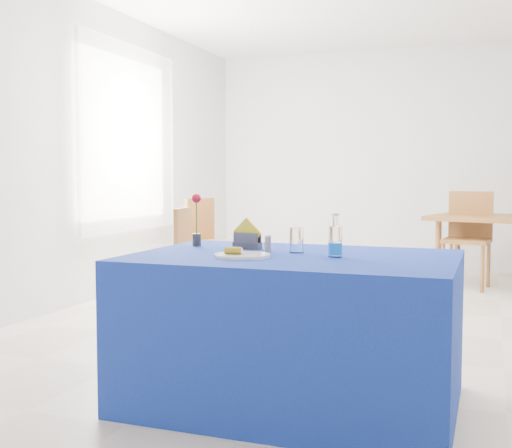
% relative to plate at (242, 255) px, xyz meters
% --- Properties ---
extents(floor, '(7.00, 7.00, 0.00)m').
position_rel_plate_xyz_m(floor, '(0.12, 1.93, -0.77)').
color(floor, beige).
rests_on(floor, ground).
extents(room_shell, '(7.00, 7.00, 7.00)m').
position_rel_plate_xyz_m(room_shell, '(0.12, 1.93, 0.98)').
color(room_shell, silver).
rests_on(room_shell, ground).
extents(window_pane, '(0.04, 1.50, 1.60)m').
position_rel_plate_xyz_m(window_pane, '(-2.35, 2.73, 0.78)').
color(window_pane, white).
rests_on(window_pane, room_shell).
extents(curtain, '(0.04, 1.75, 1.85)m').
position_rel_plate_xyz_m(curtain, '(-2.28, 2.73, 0.78)').
color(curtain, white).
rests_on(curtain, room_shell).
extents(plate, '(0.28, 0.28, 0.01)m').
position_rel_plate_xyz_m(plate, '(0.00, 0.00, 0.00)').
color(plate, silver).
rests_on(plate, blue_table).
extents(drinking_glass, '(0.07, 0.07, 0.13)m').
position_rel_plate_xyz_m(drinking_glass, '(0.20, 0.27, 0.06)').
color(drinking_glass, white).
rests_on(drinking_glass, blue_table).
extents(salt_shaker, '(0.03, 0.03, 0.08)m').
position_rel_plate_xyz_m(salt_shaker, '(0.06, 0.22, 0.04)').
color(salt_shaker, slate).
rests_on(salt_shaker, blue_table).
extents(pepper_shaker, '(0.03, 0.03, 0.08)m').
position_rel_plate_xyz_m(pepper_shaker, '(0.04, 0.28, 0.04)').
color(pepper_shaker, slate).
rests_on(pepper_shaker, blue_table).
extents(blue_table, '(1.60, 1.10, 0.76)m').
position_rel_plate_xyz_m(blue_table, '(0.21, 0.17, -0.39)').
color(blue_table, navy).
rests_on(blue_table, floor).
extents(water_bottle, '(0.07, 0.07, 0.21)m').
position_rel_plate_xyz_m(water_bottle, '(0.43, 0.16, 0.06)').
color(water_bottle, white).
rests_on(water_bottle, blue_table).
extents(napkin_holder, '(0.16, 0.07, 0.17)m').
position_rel_plate_xyz_m(napkin_holder, '(-0.11, 0.34, 0.04)').
color(napkin_holder, '#333338').
rests_on(napkin_holder, blue_table).
extents(rose_vase, '(0.05, 0.05, 0.30)m').
position_rel_plate_xyz_m(rose_vase, '(-0.43, 0.39, 0.14)').
color(rose_vase, '#222327').
rests_on(rose_vase, blue_table).
extents(oak_table, '(1.67, 1.28, 0.76)m').
position_rel_plate_xyz_m(oak_table, '(1.29, 4.30, -0.09)').
color(oak_table, '#975B2C').
rests_on(oak_table, floor).
extents(chair_bg_left, '(0.51, 0.51, 1.01)m').
position_rel_plate_xyz_m(chair_bg_left, '(0.92, 4.17, -0.18)').
color(chair_bg_left, brown).
rests_on(chair_bg_left, floor).
extents(chair_win_a, '(0.45, 0.45, 0.89)m').
position_rel_plate_xyz_m(chair_win_a, '(-1.34, 2.22, -0.26)').
color(chair_win_a, brown).
rests_on(chair_win_a, floor).
extents(chair_win_b, '(0.53, 0.53, 0.94)m').
position_rel_plate_xyz_m(chair_win_b, '(-1.72, 3.36, -0.23)').
color(chair_win_b, brown).
rests_on(chair_win_b, floor).
extents(banana_pieces, '(0.09, 0.04, 0.04)m').
position_rel_plate_xyz_m(banana_pieces, '(-0.04, -0.02, 0.03)').
color(banana_pieces, gold).
rests_on(banana_pieces, plate).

